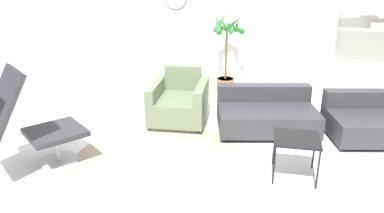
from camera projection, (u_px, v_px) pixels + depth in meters
name	position (u px, v px, depth m)	size (l,w,h in m)	color
ground_plane	(181.00, 157.00, 4.48)	(12.00, 12.00, 0.00)	white
wall_back	(219.00, 10.00, 6.84)	(12.00, 0.09, 2.80)	silver
round_rug	(160.00, 160.00, 4.41)	(2.09, 2.09, 0.01)	tan
lounge_chair	(13.00, 110.00, 3.89)	(1.14, 1.23, 1.27)	#BCBCC1
armchair_red	(179.00, 103.00, 5.47)	(0.84, 0.95, 0.76)	silver
couch_low	(266.00, 115.00, 5.17)	(1.46, 1.09, 0.57)	black
couch_second	(369.00, 122.00, 4.93)	(1.20, 1.04, 0.57)	black
side_table	(297.00, 142.00, 3.94)	(0.47, 0.47, 0.45)	black
potted_plant	(226.00, 54.00, 6.61)	(0.60, 0.63, 1.43)	brown
shelf_unit	(374.00, 21.00, 6.17)	(0.97, 0.28, 1.91)	#BCBCC1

